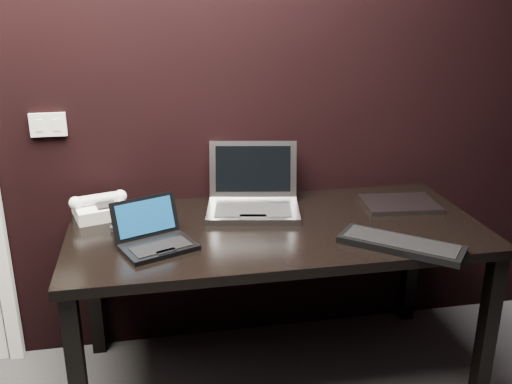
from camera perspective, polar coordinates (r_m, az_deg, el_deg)
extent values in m
plane|color=black|center=(2.56, -6.47, 11.26)|extent=(4.00, 0.00, 4.00)
cube|color=silver|center=(2.61, -20.07, 6.34)|extent=(0.15, 0.02, 0.10)
cube|color=silver|center=(2.61, -20.87, 6.23)|extent=(0.03, 0.01, 0.05)
cube|color=silver|center=(2.59, -19.34, 6.36)|extent=(0.03, 0.01, 0.05)
cube|color=black|center=(2.38, 2.07, -3.83)|extent=(1.70, 0.80, 0.04)
cube|color=black|center=(2.23, -17.38, -17.53)|extent=(0.06, 0.06, 0.70)
cube|color=black|center=(2.56, 22.08, -12.94)|extent=(0.06, 0.06, 0.70)
cube|color=black|center=(2.82, -15.95, -9.03)|extent=(0.06, 0.06, 0.70)
cube|color=black|center=(3.09, 15.26, -6.40)|extent=(0.06, 0.06, 0.70)
cube|color=black|center=(2.18, -9.71, -5.46)|extent=(0.31, 0.27, 0.02)
cube|color=black|center=(2.16, -9.49, -5.42)|extent=(0.24, 0.18, 0.00)
cube|color=black|center=(2.12, -8.96, -5.88)|extent=(0.08, 0.06, 0.00)
cube|color=black|center=(2.25, -11.03, -2.46)|extent=(0.27, 0.15, 0.15)
cube|color=navy|center=(2.25, -10.98, -2.46)|extent=(0.23, 0.13, 0.12)
cube|color=#95969A|center=(2.49, -0.29, -1.87)|extent=(0.44, 0.36, 0.03)
cube|color=black|center=(2.45, -0.29, -1.82)|extent=(0.35, 0.21, 0.00)
cube|color=#A1A0A5|center=(2.38, -0.29, -2.48)|extent=(0.12, 0.07, 0.00)
cube|color=#A0A0A5|center=(2.61, -0.30, 2.34)|extent=(0.41, 0.15, 0.25)
cube|color=black|center=(2.61, -0.30, 2.33)|extent=(0.35, 0.12, 0.20)
cube|color=black|center=(2.23, 14.29, -5.12)|extent=(0.46, 0.42, 0.03)
cube|color=black|center=(2.23, 14.32, -4.77)|extent=(0.40, 0.37, 0.00)
cube|color=gray|center=(2.66, 14.16, -1.16)|extent=(0.34, 0.26, 0.02)
cube|color=white|center=(2.54, -15.44, -1.72)|extent=(0.24, 0.23, 0.08)
cylinder|color=silver|center=(2.51, -15.49, -0.74)|extent=(0.19, 0.09, 0.04)
sphere|color=white|center=(2.50, -17.60, -1.07)|extent=(0.07, 0.07, 0.06)
sphere|color=white|center=(2.53, -13.41, -0.41)|extent=(0.07, 0.07, 0.06)
cube|color=black|center=(2.48, -14.78, -1.25)|extent=(0.09, 0.08, 0.01)
cube|color=black|center=(2.39, -13.78, -2.57)|extent=(0.04, 0.02, 0.09)
cube|color=black|center=(2.39, -13.74, -3.48)|extent=(0.05, 0.04, 0.02)
cylinder|color=white|center=(2.70, 2.86, 0.62)|extent=(0.11, 0.11, 0.10)
cylinder|color=#C35D12|center=(2.66, 2.58, 2.90)|extent=(0.03, 0.03, 0.15)
cylinder|color=green|center=(2.66, 3.15, 2.90)|extent=(0.02, 0.02, 0.15)
cylinder|color=black|center=(2.67, 2.82, 2.98)|extent=(0.02, 0.02, 0.15)
cylinder|color=orange|center=(2.65, 2.92, 2.83)|extent=(0.03, 0.03, 0.15)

